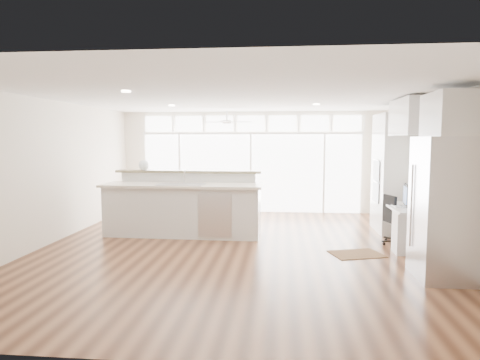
# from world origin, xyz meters

# --- Properties ---
(floor) EXTENTS (7.00, 8.00, 0.02)m
(floor) POSITION_xyz_m (0.00, 0.00, -0.01)
(floor) COLOR #452515
(floor) RESTS_ON ground
(ceiling) EXTENTS (7.00, 8.00, 0.02)m
(ceiling) POSITION_xyz_m (0.00, 0.00, 2.70)
(ceiling) COLOR white
(ceiling) RESTS_ON wall_back
(wall_back) EXTENTS (7.00, 0.04, 2.70)m
(wall_back) POSITION_xyz_m (0.00, 4.00, 1.35)
(wall_back) COLOR silver
(wall_back) RESTS_ON floor
(wall_front) EXTENTS (7.00, 0.04, 2.70)m
(wall_front) POSITION_xyz_m (0.00, -4.00, 1.35)
(wall_front) COLOR silver
(wall_front) RESTS_ON floor
(wall_left) EXTENTS (0.04, 8.00, 2.70)m
(wall_left) POSITION_xyz_m (-3.50, 0.00, 1.35)
(wall_left) COLOR silver
(wall_left) RESTS_ON floor
(wall_right) EXTENTS (0.04, 8.00, 2.70)m
(wall_right) POSITION_xyz_m (3.50, 0.00, 1.35)
(wall_right) COLOR silver
(wall_right) RESTS_ON floor
(glass_wall) EXTENTS (5.80, 0.06, 2.08)m
(glass_wall) POSITION_xyz_m (0.00, 3.94, 1.05)
(glass_wall) COLOR white
(glass_wall) RESTS_ON wall_back
(transom_row) EXTENTS (5.90, 0.06, 0.40)m
(transom_row) POSITION_xyz_m (0.00, 3.94, 2.38)
(transom_row) COLOR white
(transom_row) RESTS_ON wall_back
(desk_window) EXTENTS (0.04, 0.85, 0.85)m
(desk_window) POSITION_xyz_m (3.46, 0.30, 1.55)
(desk_window) COLOR white
(desk_window) RESTS_ON wall_right
(ceiling_fan) EXTENTS (1.16, 1.16, 0.32)m
(ceiling_fan) POSITION_xyz_m (-0.50, 2.80, 2.48)
(ceiling_fan) COLOR white
(ceiling_fan) RESTS_ON ceiling
(recessed_lights) EXTENTS (3.40, 3.00, 0.02)m
(recessed_lights) POSITION_xyz_m (0.00, 0.20, 2.68)
(recessed_lights) COLOR beige
(recessed_lights) RESTS_ON ceiling
(oven_cabinet) EXTENTS (0.64, 1.20, 2.50)m
(oven_cabinet) POSITION_xyz_m (3.17, 1.80, 1.25)
(oven_cabinet) COLOR silver
(oven_cabinet) RESTS_ON floor
(desk_nook) EXTENTS (0.72, 1.30, 0.76)m
(desk_nook) POSITION_xyz_m (3.13, 0.30, 0.38)
(desk_nook) COLOR silver
(desk_nook) RESTS_ON floor
(upper_cabinets) EXTENTS (0.64, 1.30, 0.64)m
(upper_cabinets) POSITION_xyz_m (3.17, 0.30, 2.35)
(upper_cabinets) COLOR silver
(upper_cabinets) RESTS_ON wall_right
(refrigerator) EXTENTS (0.76, 0.90, 2.00)m
(refrigerator) POSITION_xyz_m (3.11, -1.35, 1.00)
(refrigerator) COLOR silver
(refrigerator) RESTS_ON floor
(fridge_cabinet) EXTENTS (0.64, 0.90, 0.60)m
(fridge_cabinet) POSITION_xyz_m (3.17, -1.35, 2.30)
(fridge_cabinet) COLOR silver
(fridge_cabinet) RESTS_ON wall_right
(framed_photos) EXTENTS (0.06, 0.22, 0.80)m
(framed_photos) POSITION_xyz_m (3.46, 0.92, 1.40)
(framed_photos) COLOR black
(framed_photos) RESTS_ON wall_right
(kitchen_island) EXTENTS (3.29, 1.29, 1.30)m
(kitchen_island) POSITION_xyz_m (-1.18, 0.98, 0.65)
(kitchen_island) COLOR silver
(kitchen_island) RESTS_ON floor
(rug) EXTENTS (0.99, 0.83, 0.01)m
(rug) POSITION_xyz_m (2.12, -0.20, 0.01)
(rug) COLOR #392212
(rug) RESTS_ON floor
(office_chair) EXTENTS (0.59, 0.57, 0.92)m
(office_chair) POSITION_xyz_m (3.02, 0.59, 0.46)
(office_chair) COLOR black
(office_chair) RESTS_ON floor
(fishbowl) EXTENTS (0.26, 0.26, 0.22)m
(fishbowl) POSITION_xyz_m (-2.12, 1.40, 1.41)
(fishbowl) COLOR white
(fishbowl) RESTS_ON kitchen_island
(monitor) EXTENTS (0.16, 0.51, 0.42)m
(monitor) POSITION_xyz_m (3.05, 0.30, 0.97)
(monitor) COLOR black
(monitor) RESTS_ON desk_nook
(keyboard) EXTENTS (0.13, 0.32, 0.02)m
(keyboard) POSITION_xyz_m (2.88, 0.30, 0.77)
(keyboard) COLOR white
(keyboard) RESTS_ON desk_nook
(potted_plant) EXTENTS (0.27, 0.30, 0.22)m
(potted_plant) POSITION_xyz_m (3.17, 1.80, 2.61)
(potted_plant) COLOR #2C5524
(potted_plant) RESTS_ON oven_cabinet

